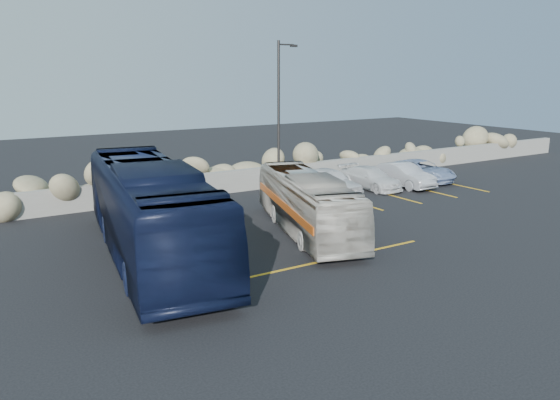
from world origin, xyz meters
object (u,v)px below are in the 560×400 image
vintage_bus (307,203)px  car_d (421,170)px  lamppost (280,116)px  car_c (370,178)px  car_a (330,181)px  car_b (403,175)px  tour_coach (151,210)px

vintage_bus → car_d: bearing=40.9°
lamppost → car_c: (5.58, -0.78, -3.69)m
car_a → car_d: size_ratio=0.92×
car_a → car_b: size_ratio=1.01×
lamppost → car_b: size_ratio=1.94×
car_a → car_d: car_a is taller
tour_coach → lamppost: bearing=40.8°
car_c → car_d: 4.12m
car_a → vintage_bus: bearing=-135.6°
car_c → vintage_bus: bearing=-149.2°
tour_coach → car_b: (16.40, 4.30, -1.03)m
car_c → lamppost: bearing=169.5°
vintage_bus → tour_coach: size_ratio=0.72×
car_a → car_d: bearing=-0.6°
lamppost → tour_coach: bearing=-147.4°
lamppost → vintage_bus: lamppost is taller
tour_coach → car_c: tour_coach is taller
car_a → tour_coach: bearing=-158.3°
car_b → car_a: bearing=172.3°
lamppost → car_d: lamppost is taller
tour_coach → car_d: size_ratio=2.72×
car_a → car_d: (6.94, 0.09, -0.08)m
lamppost → car_b: 8.47m
vintage_bus → tour_coach: tour_coach is taller
lamppost → car_a: (2.76, -0.74, -3.59)m
lamppost → car_d: bearing=-3.8°
vintage_bus → car_b: 10.98m
tour_coach → car_d: tour_coach is taller
vintage_bus → car_a: size_ratio=2.12×
vintage_bus → car_d: size_ratio=1.95×
car_a → lamppost: bearing=163.7°
tour_coach → car_b: 16.99m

